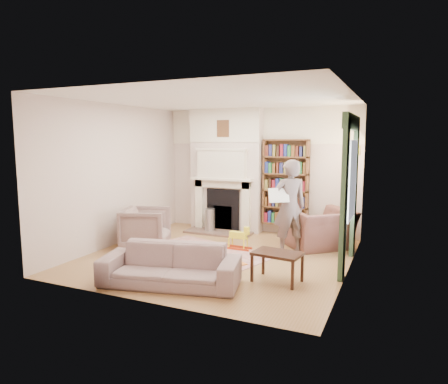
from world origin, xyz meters
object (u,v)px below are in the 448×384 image
at_px(armchair_left, 146,228).
at_px(rocking_horse, 238,238).
at_px(sofa, 170,265).
at_px(man_reading, 289,207).
at_px(bookcase, 286,182).
at_px(paraffin_heater, 210,221).
at_px(coffee_table, 277,267).
at_px(armchair_reading, 319,229).

xyz_separation_m(armchair_left, rocking_horse, (1.71, 0.60, -0.16)).
relative_size(sofa, man_reading, 1.14).
xyz_separation_m(bookcase, paraffin_heater, (-1.62, -0.49, -0.90)).
relative_size(man_reading, rocking_horse, 3.35).
bearing_deg(sofa, coffee_table, 15.64).
distance_m(bookcase, paraffin_heater, 1.92).
bearing_deg(armchair_reading, rocking_horse, -12.92).
xyz_separation_m(armchair_left, sofa, (1.51, -1.55, -0.10)).
bearing_deg(rocking_horse, sofa, -93.23).
bearing_deg(armchair_left, paraffin_heater, -40.07).
xyz_separation_m(sofa, coffee_table, (1.39, 0.76, -0.07)).
distance_m(coffee_table, paraffin_heater, 3.37).
bearing_deg(armchair_reading, coffee_table, 42.70).
bearing_deg(armchair_reading, sofa, 19.59).
xyz_separation_m(bookcase, armchair_reading, (0.90, -0.78, -0.80)).
height_order(armchair_left, paraffin_heater, armchair_left).
height_order(coffee_table, paraffin_heater, paraffin_heater).
height_order(sofa, man_reading, man_reading).
bearing_deg(armchair_reading, armchair_left, -17.97).
height_order(bookcase, sofa, bookcase).
relative_size(armchair_reading, sofa, 0.58).
xyz_separation_m(bookcase, armchair_left, (-2.20, -2.14, -0.78)).
height_order(armchair_reading, sofa, armchair_reading).
xyz_separation_m(bookcase, coffee_table, (0.69, -2.94, -0.95)).
distance_m(armchair_left, coffee_table, 3.01).
distance_m(bookcase, rocking_horse, 1.88).
bearing_deg(man_reading, sofa, 27.69).
xyz_separation_m(bookcase, rocking_horse, (-0.50, -1.55, -0.95)).
bearing_deg(man_reading, armchair_left, -19.88).
relative_size(bookcase, rocking_horse, 3.54).
relative_size(armchair_left, sofa, 0.43).
relative_size(bookcase, sofa, 0.92).
height_order(bookcase, paraffin_heater, bookcase).
bearing_deg(armchair_left, sofa, -156.36).
distance_m(armchair_reading, armchair_left, 3.40).
bearing_deg(paraffin_heater, armchair_reading, -6.40).
height_order(bookcase, armchair_left, bookcase).
bearing_deg(man_reading, bookcase, -107.68).
xyz_separation_m(bookcase, man_reading, (0.45, -1.38, -0.30)).
height_order(armchair_reading, rocking_horse, armchair_reading).
height_order(armchair_reading, man_reading, man_reading).
relative_size(paraffin_heater, rocking_horse, 1.05).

